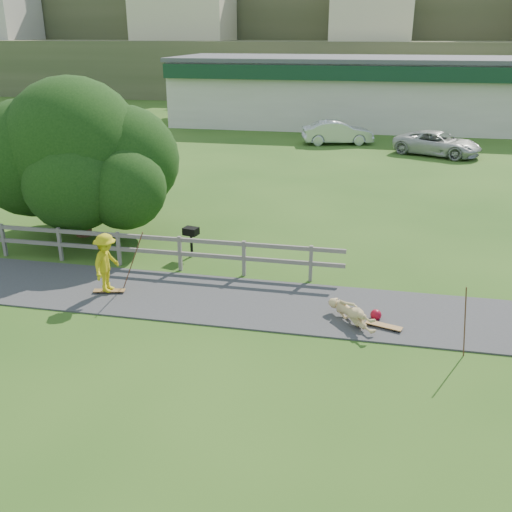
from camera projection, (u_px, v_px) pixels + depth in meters
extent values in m
plane|color=#264F16|center=(215.00, 327.00, 14.16)|extent=(260.00, 260.00, 0.00)
cube|color=#353538|center=(230.00, 300.00, 15.52)|extent=(34.00, 3.00, 0.04)
cube|color=slate|center=(4.00, 240.00, 18.47)|extent=(0.10, 0.10, 1.10)
cube|color=slate|center=(60.00, 244.00, 18.10)|extent=(0.10, 0.10, 1.10)
cube|color=slate|center=(119.00, 249.00, 17.72)|extent=(0.10, 0.10, 1.10)
cube|color=slate|center=(180.00, 254.00, 17.35)|extent=(0.10, 0.10, 1.10)
cube|color=slate|center=(244.00, 258.00, 16.97)|extent=(0.10, 0.10, 1.10)
cube|color=slate|center=(311.00, 263.00, 16.59)|extent=(0.10, 0.10, 1.10)
cube|color=slate|center=(102.00, 234.00, 17.65)|extent=(15.00, 0.08, 0.12)
cube|color=slate|center=(104.00, 248.00, 17.81)|extent=(15.00, 0.08, 0.12)
cube|color=beige|center=(383.00, 94.00, 44.45)|extent=(32.00, 10.00, 4.80)
cube|color=#133621|center=(386.00, 74.00, 39.05)|extent=(32.00, 0.60, 1.00)
cube|color=#505055|center=(386.00, 59.00, 43.52)|extent=(32.50, 10.50, 0.30)
cube|color=#424E2D|center=(347.00, 70.00, 63.22)|extent=(220.00, 14.00, 6.00)
cube|color=beige|center=(350.00, 6.00, 60.84)|extent=(10.00, 9.00, 7.00)
cube|color=#424E2D|center=(354.00, 35.00, 73.79)|extent=(220.00, 14.00, 13.00)
cube|color=#424E2D|center=(359.00, 6.00, 84.19)|extent=(220.00, 14.00, 21.00)
imported|color=gold|center=(107.00, 266.00, 15.66)|extent=(0.70, 1.12, 1.67)
imported|color=tan|center=(352.00, 313.00, 14.20)|extent=(1.47, 1.34, 0.59)
imported|color=silver|center=(337.00, 132.00, 37.20)|extent=(4.79, 2.66, 1.50)
imported|color=#B7B8B4|center=(437.00, 143.00, 33.78)|extent=(5.53, 4.20, 1.40)
sphere|color=maroon|center=(376.00, 315.00, 14.46)|extent=(0.28, 0.28, 0.28)
cylinder|color=#553022|center=(133.00, 259.00, 15.88)|extent=(0.03, 0.03, 1.90)
cylinder|color=#553022|center=(465.00, 322.00, 12.59)|extent=(0.03, 0.03, 1.70)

